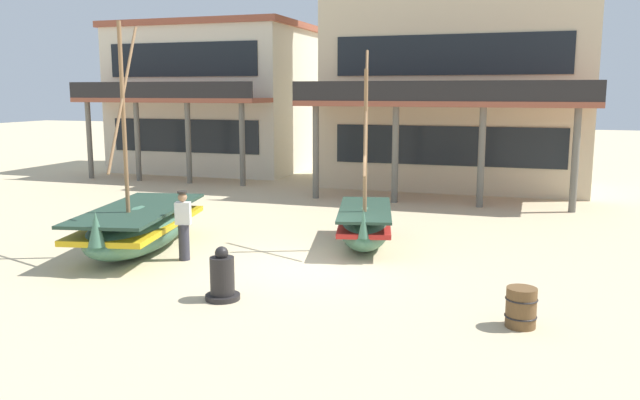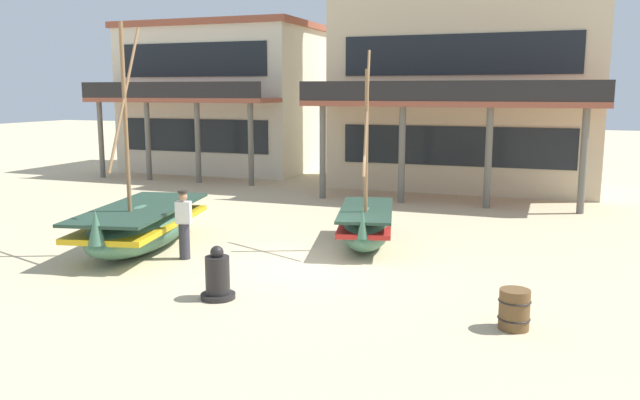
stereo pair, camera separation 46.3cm
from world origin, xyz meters
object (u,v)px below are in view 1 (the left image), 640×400
(harbor_building_annex, at_px, (215,98))
(harbor_building_main, at_px, (457,59))
(fisherman_by_hull, at_px, (183,226))
(fishing_boat_centre_large, at_px, (365,224))
(wooden_barrel, at_px, (521,307))
(fishing_boat_near_left, at_px, (139,227))
(capstan_winch, at_px, (222,278))

(harbor_building_annex, bearing_deg, harbor_building_main, -9.62)
(fisherman_by_hull, xyz_separation_m, harbor_building_main, (4.64, 14.64, 4.53))
(fishing_boat_centre_large, xyz_separation_m, wooden_barrel, (4.06, -4.93, -0.22))
(fishing_boat_near_left, distance_m, harbor_building_annex, 17.74)
(fishing_boat_centre_large, bearing_deg, capstan_winch, -106.24)
(fishing_boat_centre_large, distance_m, wooden_barrel, 6.39)
(fishing_boat_near_left, bearing_deg, fishing_boat_centre_large, 23.84)
(fishing_boat_near_left, bearing_deg, fisherman_by_hull, -16.20)
(fisherman_by_hull, height_order, harbor_building_main, harbor_building_main)
(fishing_boat_centre_large, bearing_deg, fisherman_by_hull, -143.22)
(fishing_boat_near_left, bearing_deg, harbor_building_main, 66.36)
(wooden_barrel, bearing_deg, harbor_building_annex, 129.70)
(harbor_building_main, xyz_separation_m, harbor_building_annex, (-12.49, 2.12, -1.68))
(fishing_boat_near_left, bearing_deg, capstan_winch, -36.84)
(wooden_barrel, relative_size, harbor_building_annex, 0.07)
(fishing_boat_near_left, xyz_separation_m, wooden_barrel, (9.39, -2.57, -0.27))
(fishing_boat_near_left, relative_size, fishing_boat_centre_large, 1.11)
(fisherman_by_hull, height_order, harbor_building_annex, harbor_building_annex)
(capstan_winch, distance_m, wooden_barrel, 5.58)
(fisherman_by_hull, relative_size, harbor_building_annex, 0.18)
(fishing_boat_centre_large, xyz_separation_m, harbor_building_main, (0.88, 11.83, 4.80))
(harbor_building_main, bearing_deg, wooden_barrel, -79.27)
(fishing_boat_centre_large, xyz_separation_m, capstan_winch, (-1.52, -5.21, -0.14))
(fisherman_by_hull, distance_m, harbor_building_main, 16.01)
(fishing_boat_centre_large, xyz_separation_m, harbor_building_annex, (-11.61, 13.95, 3.12))
(fishing_boat_near_left, height_order, harbor_building_annex, harbor_building_annex)
(capstan_winch, relative_size, wooden_barrel, 1.52)
(wooden_barrel, xyz_separation_m, harbor_building_annex, (-15.67, 18.87, 3.34))
(harbor_building_main, height_order, harbor_building_annex, harbor_building_main)
(fisherman_by_hull, relative_size, capstan_winch, 1.58)
(fishing_boat_near_left, distance_m, fishing_boat_centre_large, 5.83)
(fishing_boat_centre_large, distance_m, fisherman_by_hull, 4.70)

